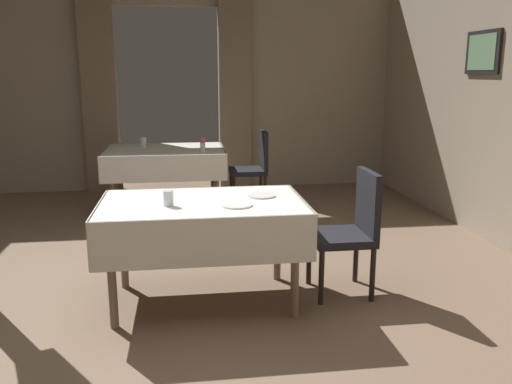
{
  "coord_description": "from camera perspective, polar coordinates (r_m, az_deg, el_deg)",
  "views": [
    {
      "loc": [
        0.2,
        -3.4,
        1.63
      ],
      "look_at": [
        0.74,
        0.57,
        0.72
      ],
      "focal_mm": 37.14,
      "sensor_mm": 36.0,
      "label": 1
    }
  ],
  "objects": [
    {
      "name": "flower_vase_far",
      "position": [
        6.06,
        -5.76,
        5.22
      ],
      "size": [
        0.07,
        0.07,
        0.17
      ],
      "color": "silver",
      "rests_on": "dining_table_far"
    },
    {
      "name": "glass_far_b",
      "position": [
        6.53,
        -12.07,
        5.28
      ],
      "size": [
        0.08,
        0.08,
        0.12
      ],
      "primitive_type": "cylinder",
      "color": "silver",
      "rests_on": "dining_table_far"
    },
    {
      "name": "glass_mid_a",
      "position": [
        3.6,
        -9.42,
        -0.69
      ],
      "size": [
        0.07,
        0.07,
        0.1
      ],
      "primitive_type": "cylinder",
      "color": "silver",
      "rests_on": "dining_table_mid"
    },
    {
      "name": "chair_far_right",
      "position": [
        6.55,
        -0.18,
        2.97
      ],
      "size": [
        0.44,
        0.44,
        0.93
      ],
      "color": "black",
      "rests_on": "ground"
    },
    {
      "name": "dining_table_mid",
      "position": [
        3.75,
        -5.78,
        -2.52
      ],
      "size": [
        1.43,
        0.91,
        0.75
      ],
      "color": "#7A604C",
      "rests_on": "ground"
    },
    {
      "name": "wall_back",
      "position": [
        7.58,
        -9.47,
        11.78
      ],
      "size": [
        6.4,
        0.27,
        3.0
      ],
      "color": "gray",
      "rests_on": "ground"
    },
    {
      "name": "ground",
      "position": [
        3.77,
        -10.31,
        -13.05
      ],
      "size": [
        10.08,
        10.08,
        0.0
      ],
      "primitive_type": "plane",
      "color": "#7A604C"
    },
    {
      "name": "plate_mid_b",
      "position": [
        3.85,
        0.57,
        -0.36
      ],
      "size": [
        0.21,
        0.21,
        0.01
      ],
      "primitive_type": "cylinder",
      "color": "white",
      "rests_on": "dining_table_mid"
    },
    {
      "name": "dining_table_far",
      "position": [
        6.36,
        -9.76,
        3.79
      ],
      "size": [
        1.39,
        1.06,
        0.75
      ],
      "color": "#7A604C",
      "rests_on": "ground"
    },
    {
      "name": "plate_mid_c",
      "position": [
        3.57,
        -2.12,
        -1.39
      ],
      "size": [
        0.21,
        0.21,
        0.01
      ],
      "primitive_type": "cylinder",
      "color": "white",
      "rests_on": "dining_table_mid"
    },
    {
      "name": "chair_mid_right",
      "position": [
        3.99,
        10.27,
        -3.66
      ],
      "size": [
        0.44,
        0.44,
        0.93
      ],
      "color": "black",
      "rests_on": "ground"
    }
  ]
}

